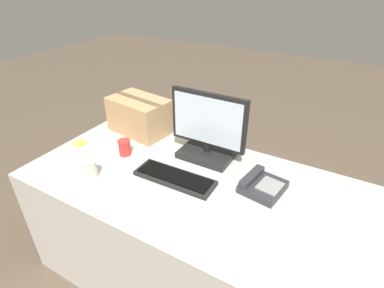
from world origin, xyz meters
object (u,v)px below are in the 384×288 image
paper_cup_right (125,147)px  sticky_note_pad (80,143)px  desk_phone (262,185)px  monitor (208,132)px  paper_cup_left (91,169)px  spoon (240,235)px  cardboard_box (139,115)px  keyboard (175,178)px

paper_cup_right → sticky_note_pad: size_ratio=1.23×
desk_phone → sticky_note_pad: desk_phone is taller
monitor → paper_cup_left: (-0.44, -0.49, -0.11)m
monitor → paper_cup_left: bearing=-131.9°
spoon → monitor: bearing=45.3°
monitor → sticky_note_pad: size_ratio=5.83×
monitor → spoon: monitor is taller
cardboard_box → spoon: bearing=-29.5°
monitor → desk_phone: monitor is taller
paper_cup_right → sticky_note_pad: paper_cup_right is taller
cardboard_box → sticky_note_pad: bearing=-124.9°
paper_cup_left → sticky_note_pad: paper_cup_left is taller
monitor → cardboard_box: 0.54m
cardboard_box → sticky_note_pad: (-0.23, -0.33, -0.11)m
monitor → desk_phone: (0.38, -0.14, -0.13)m
keyboard → desk_phone: 0.45m
paper_cup_right → cardboard_box: bearing=110.5°
desk_phone → spoon: size_ratio=1.46×
keyboard → desk_phone: size_ratio=1.92×
paper_cup_left → sticky_note_pad: 0.39m
paper_cup_right → cardboard_box: cardboard_box is taller
desk_phone → sticky_note_pad: (-1.15, -0.14, -0.02)m
paper_cup_left → paper_cup_right: size_ratio=1.04×
sticky_note_pad → desk_phone: bearing=6.7°
keyboard → spoon: size_ratio=2.81×
desk_phone → paper_cup_left: paper_cup_left is taller
keyboard → paper_cup_left: paper_cup_left is taller
sticky_note_pad → cardboard_box: bearing=55.1°
keyboard → desk_phone: (0.42, 0.15, 0.01)m
desk_phone → cardboard_box: (-0.92, 0.20, 0.09)m
desk_phone → paper_cup_right: 0.82m
desk_phone → spoon: (0.02, -0.34, -0.02)m
paper_cup_left → paper_cup_right: 0.26m
paper_cup_right → desk_phone: bearing=6.3°
paper_cup_right → spoon: 0.87m
sticky_note_pad → paper_cup_right: bearing=7.9°
spoon → sticky_note_pad: bearing=85.5°
monitor → cardboard_box: bearing=174.5°
keyboard → monitor: bearing=81.0°
paper_cup_left → spoon: paper_cup_left is taller
monitor → keyboard: monitor is taller
spoon → desk_phone: bearing=8.7°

